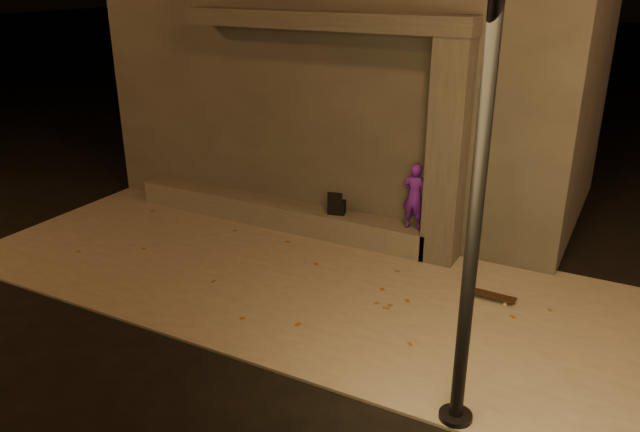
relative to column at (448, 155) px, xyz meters
The scene contains 9 objects.
ground 4.51m from the column, 114.39° to the right, with size 120.00×120.00×0.00m, color black.
sidewalk 3.04m from the column, 134.17° to the right, with size 11.00×4.40×0.04m, color slate.
building 3.92m from the column, 134.55° to the left, with size 9.00×5.10×5.22m.
ledge 3.57m from the column, behind, with size 6.00×0.55×0.45m, color #55524D.
column is the anchor object (origin of this frame).
canopy 2.93m from the column, behind, with size 5.00×0.70×0.28m, color #3D3A37.
skateboarder 0.93m from the column, behind, with size 0.41×0.27×1.14m, color #571AA9.
backpack 2.27m from the column, behind, with size 0.33×0.26×0.42m.
skateboard 2.27m from the column, 42.55° to the right, with size 0.75×0.22×0.08m.
Camera 1 is at (4.38, -5.50, 4.54)m, focal length 35.00 mm.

